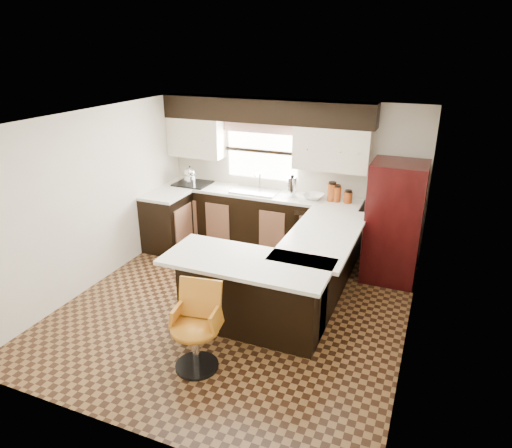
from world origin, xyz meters
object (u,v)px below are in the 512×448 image
at_px(refrigerator, 394,222).
at_px(bar_chair, 195,329).
at_px(peninsula_return, 252,295).
at_px(peninsula_long, 317,268).

relative_size(refrigerator, bar_chair, 1.82).
xyz_separation_m(peninsula_return, bar_chair, (-0.26, -0.87, 0.02)).
bearing_deg(refrigerator, peninsula_return, -124.55).
relative_size(peninsula_return, bar_chair, 1.76).
xyz_separation_m(refrigerator, bar_chair, (-1.60, -2.81, -0.39)).
relative_size(peninsula_long, refrigerator, 1.14).
height_order(peninsula_return, refrigerator, refrigerator).
distance_m(peninsula_return, bar_chair, 0.91).
bearing_deg(peninsula_long, bar_chair, -113.07).
distance_m(peninsula_long, peninsula_return, 1.11).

